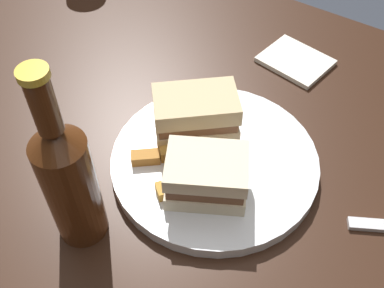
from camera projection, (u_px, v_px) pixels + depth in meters
name	position (u px, v px, depth m)	size (l,w,h in m)	color
dining_table	(177.00, 268.00, 0.96)	(1.29, 0.91, 0.76)	black
plate	(215.00, 161.00, 0.65)	(0.29, 0.29, 0.02)	white
sandwich_half_left	(196.00, 115.00, 0.65)	(0.13, 0.13, 0.07)	#CCB284
sandwich_half_right	(206.00, 176.00, 0.59)	(0.12, 0.11, 0.06)	beige
potato_wedge_front	(186.00, 164.00, 0.63)	(0.05, 0.02, 0.02)	#B77F33
potato_wedge_middle	(177.00, 145.00, 0.65)	(0.05, 0.02, 0.02)	gold
potato_wedge_back	(190.00, 173.00, 0.62)	(0.04, 0.02, 0.02)	#AD702D
potato_wedge_left_edge	(179.00, 151.00, 0.64)	(0.05, 0.02, 0.02)	#B77F33
potato_wedge_right_edge	(176.00, 187.00, 0.60)	(0.05, 0.02, 0.01)	gold
potato_wedge_stray	(146.00, 157.00, 0.63)	(0.04, 0.02, 0.01)	#AD702D
cider_bottle	(69.00, 179.00, 0.52)	(0.06, 0.06, 0.26)	#47230F
napkin	(295.00, 61.00, 0.80)	(0.11, 0.09, 0.01)	silver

